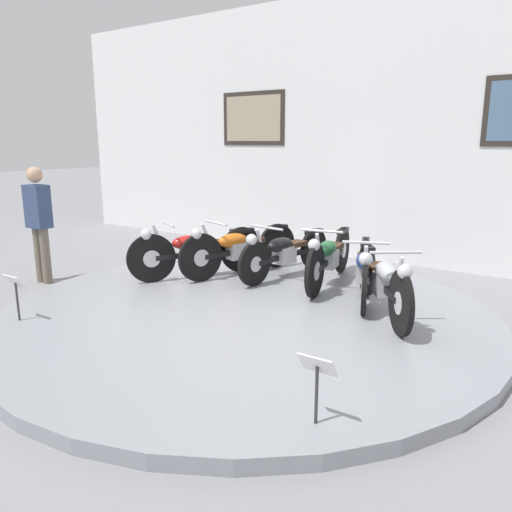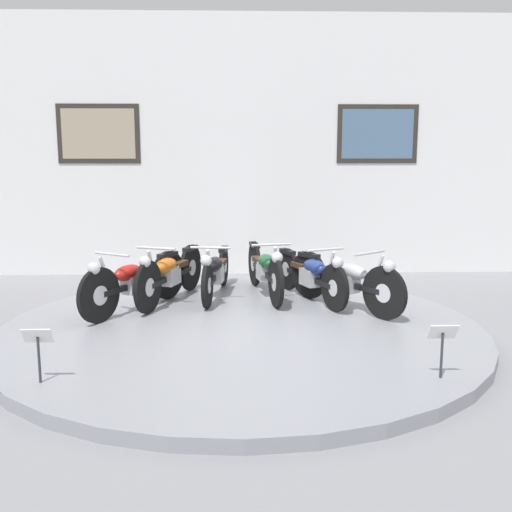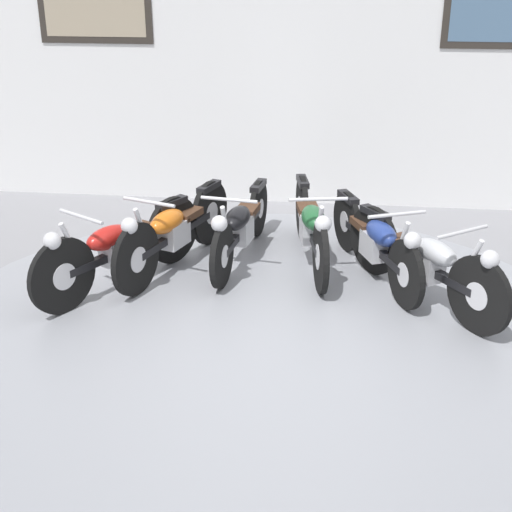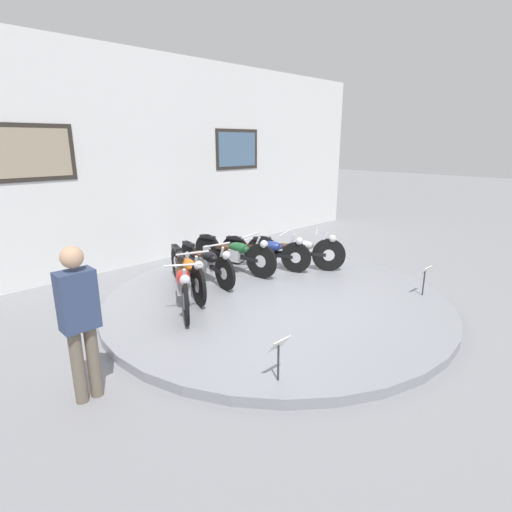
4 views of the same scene
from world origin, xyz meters
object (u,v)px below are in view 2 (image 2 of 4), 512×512
(motorcycle_blue, at_px, (311,274))
(info_placard_front_centre, at_px, (443,339))
(motorcycle_silver, at_px, (346,279))
(motorcycle_orange, at_px, (170,273))
(motorcycle_green, at_px, (265,268))
(motorcycle_black, at_px, (216,271))
(info_placard_front_left, at_px, (38,343))
(motorcycle_red, at_px, (134,280))

(motorcycle_blue, relative_size, info_placard_front_centre, 3.60)
(motorcycle_silver, height_order, info_placard_front_centre, motorcycle_silver)
(motorcycle_orange, relative_size, motorcycle_green, 0.96)
(motorcycle_green, distance_m, motorcycle_blue, 0.68)
(motorcycle_black, height_order, info_placard_front_left, motorcycle_black)
(motorcycle_green, distance_m, info_placard_front_left, 3.83)
(motorcycle_orange, xyz_separation_m, motorcycle_silver, (2.34, -0.47, -0.00))
(motorcycle_red, height_order, motorcycle_black, motorcycle_red)
(motorcycle_black, bearing_deg, motorcycle_silver, -23.03)
(motorcycle_red, distance_m, motorcycle_blue, 2.39)
(motorcycle_red, relative_size, info_placard_front_left, 3.45)
(motorcycle_red, bearing_deg, motorcycle_green, 23.23)
(motorcycle_blue, bearing_deg, motorcycle_black, 168.66)
(motorcycle_blue, bearing_deg, info_placard_front_centre, -73.86)
(motorcycle_orange, height_order, info_placard_front_centre, motorcycle_orange)
(motorcycle_black, xyz_separation_m, motorcycle_silver, (1.72, -0.73, 0.02))
(motorcycle_blue, xyz_separation_m, info_placard_front_left, (-2.78, -2.90, -0.01))
(motorcycle_green, xyz_separation_m, info_placard_front_left, (-2.16, -3.17, -0.03))
(info_placard_front_left, distance_m, info_placard_front_centre, 3.62)
(motorcycle_black, height_order, motorcycle_blue, motorcycle_blue)
(motorcycle_green, height_order, info_placard_front_centre, motorcycle_green)
(motorcycle_red, relative_size, motorcycle_blue, 0.96)
(motorcycle_silver, distance_m, info_placard_front_centre, 2.47)
(motorcycle_silver, relative_size, info_placard_front_centre, 3.24)
(motorcycle_orange, distance_m, info_placard_front_centre, 4.01)
(info_placard_front_centre, bearing_deg, motorcycle_red, 142.65)
(motorcycle_black, xyz_separation_m, info_placard_front_left, (-1.46, -3.16, -0.00))
(info_placard_front_left, height_order, info_placard_front_centre, same)
(motorcycle_red, height_order, info_placard_front_left, motorcycle_red)
(info_placard_front_left, bearing_deg, motorcycle_blue, 46.20)
(motorcycle_red, bearing_deg, motorcycle_silver, 0.03)
(motorcycle_green, bearing_deg, motorcycle_black, -179.62)
(motorcycle_silver, bearing_deg, motorcycle_orange, 168.62)
(motorcycle_black, bearing_deg, info_placard_front_left, -114.77)
(motorcycle_orange, bearing_deg, motorcycle_blue, -0.08)
(motorcycle_red, xyz_separation_m, motorcycle_black, (1.02, 0.73, -0.03))
(motorcycle_red, bearing_deg, motorcycle_orange, 49.42)
(motorcycle_red, distance_m, motorcycle_black, 1.26)
(motorcycle_orange, bearing_deg, motorcycle_black, 22.98)
(motorcycle_green, distance_m, info_placard_front_centre, 3.49)
(info_placard_front_left, bearing_deg, motorcycle_green, 55.71)
(motorcycle_green, bearing_deg, info_placard_front_centre, -65.28)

